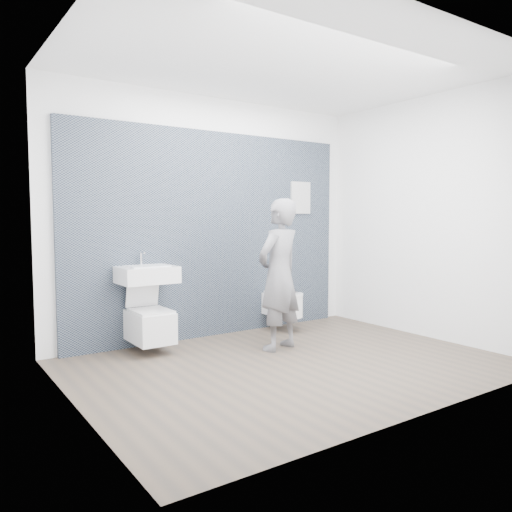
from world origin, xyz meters
TOP-DOWN VIEW (x-y plane):
  - ground at (0.00, 0.00)m, footprint 4.00×4.00m
  - room_shell at (0.00, 0.00)m, footprint 4.00×4.00m
  - tile_wall at (0.00, 1.47)m, footprint 3.60×0.06m
  - washbasin at (-0.95, 1.22)m, footprint 0.58×0.43m
  - toilet_square at (-0.95, 1.17)m, footprint 0.38×0.54m
  - toilet_rounded at (0.82, 1.17)m, footprint 0.32×0.54m
  - info_placard at (1.27, 1.43)m, footprint 0.31×0.03m
  - visitor at (0.23, 0.51)m, footprint 0.66×0.52m

SIDE VIEW (x-z plane):
  - ground at x=0.00m, z-range 0.00..0.00m
  - tile_wall at x=0.00m, z-range -1.20..1.20m
  - info_placard at x=1.27m, z-range -0.21..0.21m
  - toilet_square at x=-0.95m, z-range -0.07..0.66m
  - toilet_rounded at x=0.82m, z-range 0.18..0.48m
  - visitor at x=0.23m, z-range 0.00..1.60m
  - washbasin at x=-0.95m, z-range 0.60..1.03m
  - room_shell at x=0.00m, z-range -0.26..3.74m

